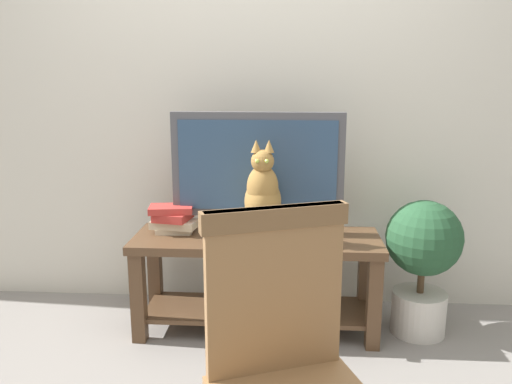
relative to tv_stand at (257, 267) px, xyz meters
The scene contains 8 objects.
back_wall 1.14m from the tv_stand, 97.07° to the left, with size 7.00×0.12×2.80m, color beige.
tv_stand is the anchor object (origin of this frame).
tv 0.52m from the tv_stand, 89.98° to the left, with size 0.90×0.20×0.64m.
media_box 0.22m from the tv_stand, 57.52° to the right, with size 0.35×0.28×0.08m.
cat 0.42m from the tv_stand, 62.45° to the right, with size 0.20×0.32×0.44m.
wooden_chair 1.35m from the tv_stand, 82.79° to the right, with size 0.55×0.55×1.00m.
book_stack 0.52m from the tv_stand, behind, with size 0.26×0.21×0.15m.
potted_plant 0.87m from the tv_stand, ahead, with size 0.39×0.39×0.73m.
Camera 1 is at (0.22, -1.97, 1.36)m, focal length 36.45 mm.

